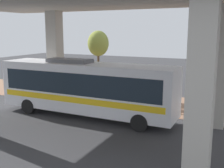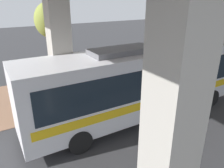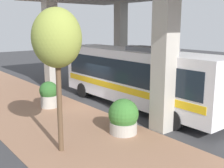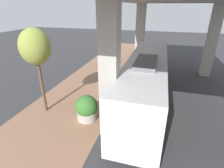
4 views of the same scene
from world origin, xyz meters
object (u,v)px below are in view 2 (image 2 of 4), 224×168
(planter_front, at_px, (142,70))
(street_tree_near, at_px, (49,21))
(bus, at_px, (141,80))
(fire_hydrant, at_px, (159,74))
(planter_middle, at_px, (68,90))

(planter_front, distance_m, street_tree_near, 7.27)
(bus, xyz_separation_m, planter_front, (-4.12, 3.30, -1.21))
(planter_front, bearing_deg, bus, -38.70)
(bus, relative_size, fire_hydrant, 10.80)
(planter_middle, xyz_separation_m, street_tree_near, (-3.16, 0.14, 3.63))
(planter_middle, bearing_deg, fire_hydrant, 89.80)
(fire_hydrant, xyz_separation_m, planter_middle, (-0.02, -6.92, 0.23))
(street_tree_near, bearing_deg, planter_middle, -2.56)
(fire_hydrant, bearing_deg, bus, -51.95)
(bus, relative_size, street_tree_near, 2.12)
(planter_front, bearing_deg, planter_middle, -82.44)
(bus, bearing_deg, street_tree_near, -158.43)
(fire_hydrant, bearing_deg, planter_middle, -90.20)
(fire_hydrant, distance_m, street_tree_near, 8.42)
(fire_hydrant, relative_size, planter_front, 0.68)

